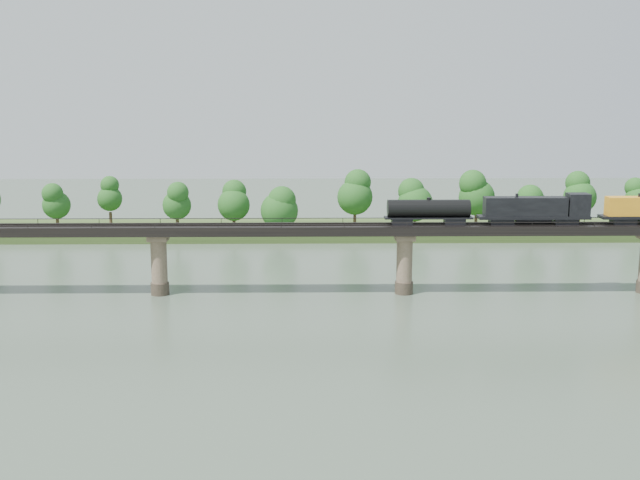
{
  "coord_description": "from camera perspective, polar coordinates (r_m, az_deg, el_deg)",
  "views": [
    {
      "loc": [
        -15.79,
        -97.63,
        33.31
      ],
      "look_at": [
        -13.8,
        30.0,
        9.0
      ],
      "focal_mm": 45.0,
      "sensor_mm": 36.0,
      "label": 1
    }
  ],
  "objects": [
    {
      "name": "far_bank",
      "position": [
        186.17,
        3.99,
        0.7
      ],
      "size": [
        300.0,
        24.0,
        1.6
      ],
      "primitive_type": "cube",
      "color": "#2F461C",
      "rests_on": "ground"
    },
    {
      "name": "ground",
      "position": [
        104.36,
        7.94,
        -7.94
      ],
      "size": [
        400.0,
        400.0,
        0.0
      ],
      "primitive_type": "plane",
      "color": "#3B4B3B",
      "rests_on": "ground"
    },
    {
      "name": "freight_train",
      "position": [
        138.46,
        20.32,
        2.05
      ],
      "size": [
        73.07,
        2.85,
        5.03
      ],
      "color": "black",
      "rests_on": "bridge"
    },
    {
      "name": "bridge",
      "position": [
        131.58,
        6.02,
        -1.5
      ],
      "size": [
        236.0,
        30.0,
        11.5
      ],
      "color": "#473A2D",
      "rests_on": "ground"
    },
    {
      "name": "far_treeline",
      "position": [
        179.99,
        1.53,
        2.96
      ],
      "size": [
        289.06,
        17.54,
        13.6
      ],
      "color": "#382619",
      "rests_on": "far_bank"
    },
    {
      "name": "bridge_superstructure",
      "position": [
        130.39,
        6.08,
        1.22
      ],
      "size": [
        220.0,
        4.9,
        0.75
      ],
      "color": "black",
      "rests_on": "bridge"
    }
  ]
}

